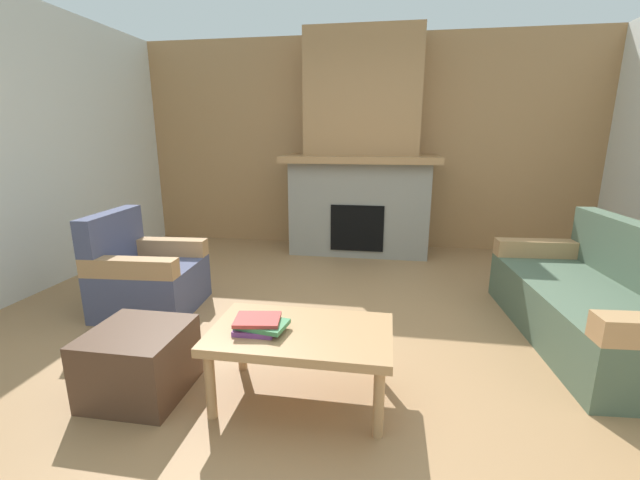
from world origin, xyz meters
The scene contains 8 objects.
ground centered at (0.00, 0.00, 0.00)m, with size 9.00×9.00×0.00m, color #9E754C.
wall_back_wood_panel centered at (0.00, 3.00, 1.35)m, with size 6.00×0.12×2.70m, color #A87A4C.
fireplace centered at (0.00, 2.62, 1.16)m, with size 1.90×0.82×2.70m.
couch centered at (1.88, 0.44, 0.29)m, with size 0.96×1.85×0.85m.
armchair centered at (-1.68, 0.43, 0.29)m, with size 0.81×0.81×0.85m.
coffee_table centered at (-0.09, -0.59, 0.38)m, with size 1.00×0.60×0.43m.
ottoman centered at (-1.03, -0.69, 0.20)m, with size 0.52×0.52×0.40m, color #4C3323.
book_stack_near_edge centered at (-0.32, -0.64, 0.47)m, with size 0.31×0.23×0.07m.
Camera 1 is at (0.35, -2.62, 1.47)m, focal length 23.05 mm.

